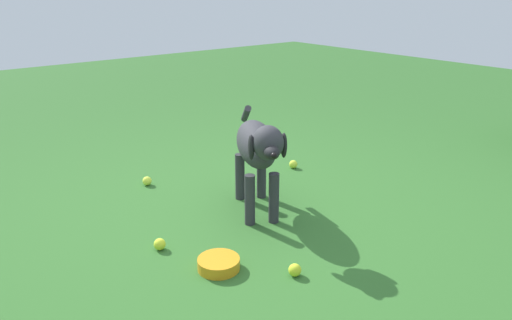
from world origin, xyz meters
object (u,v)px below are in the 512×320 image
object	(u,v)px
tennis_ball_3	(293,164)
water_bowl	(219,264)
tennis_ball_1	(160,244)
dog	(258,148)
tennis_ball_0	(295,270)
tennis_ball_2	(147,181)

from	to	relation	value
tennis_ball_3	water_bowl	world-z (taller)	tennis_ball_3
tennis_ball_1	water_bowl	size ratio (longest dim) A/B	0.30
dog	water_bowl	size ratio (longest dim) A/B	4.04
tennis_ball_0	tennis_ball_1	world-z (taller)	same
tennis_ball_1	tennis_ball_2	xyz separation A→B (m)	(-0.89, 0.39, 0.00)
water_bowl	tennis_ball_3	bearing A→B (deg)	122.50
dog	water_bowl	distance (m)	0.80
tennis_ball_2	water_bowl	xyz separation A→B (m)	(1.25, -0.25, -0.00)
tennis_ball_1	water_bowl	world-z (taller)	tennis_ball_1
tennis_ball_1	tennis_ball_2	bearing A→B (deg)	156.47
tennis_ball_1	water_bowl	distance (m)	0.39
tennis_ball_0	water_bowl	distance (m)	0.39
tennis_ball_2	tennis_ball_0	bearing A→B (deg)	0.51
tennis_ball_3	water_bowl	bearing A→B (deg)	-57.50
tennis_ball_3	tennis_ball_1	bearing A→B (deg)	-72.13
dog	tennis_ball_0	bearing A→B (deg)	3.69
tennis_ball_1	water_bowl	xyz separation A→B (m)	(0.37, 0.14, -0.00)
water_bowl	tennis_ball_0	bearing A→B (deg)	41.50
tennis_ball_0	tennis_ball_2	bearing A→B (deg)	-179.49
tennis_ball_0	tennis_ball_1	xyz separation A→B (m)	(-0.66, -0.40, 0.00)
tennis_ball_0	water_bowl	world-z (taller)	tennis_ball_0
tennis_ball_0	tennis_ball_1	bearing A→B (deg)	-149.00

